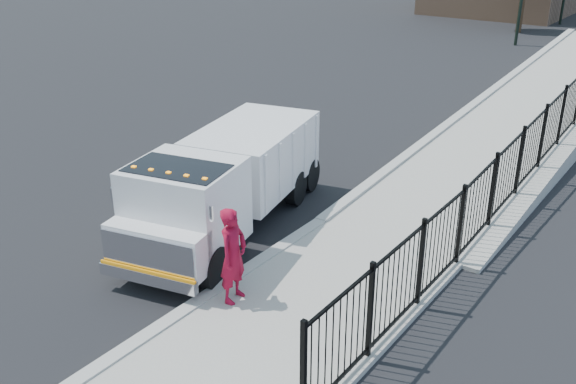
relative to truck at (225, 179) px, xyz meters
The scene contains 7 objects.
ground 3.26m from the truck, 54.26° to the right, with size 120.00×120.00×0.00m, color black.
sidewalk 5.87m from the truck, 50.31° to the right, with size 3.55×12.00×0.12m, color #9E998E.
curb 4.90m from the truck, 68.55° to the right, with size 0.30×12.00×0.16m, color #ADAAA3.
ramp 14.19m from the truck, 74.16° to the left, with size 3.95×24.00×1.70m, color #9E998E.
iron_fence 10.96m from the truck, 61.16° to the left, with size 0.10×28.00×1.80m, color black.
truck is the anchor object (origin of this frame).
worker 3.30m from the truck, 46.58° to the right, with size 0.72×0.47×1.97m, color maroon.
Camera 1 is at (7.72, -8.21, 7.17)m, focal length 40.00 mm.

